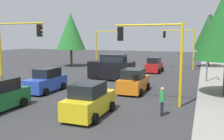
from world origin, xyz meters
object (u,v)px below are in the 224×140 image
object	(u,v)px
traffic_signal_far_left	(181,41)
tree_opposite_side	(71,31)
car_orange	(134,82)
delivery_van_black	(112,68)
pedestrian_crossing	(162,101)
traffic_signal_far_right	(107,41)
street_lamp_curbside	(208,40)
traffic_signal_near_right	(16,43)
car_red	(154,65)
car_blue	(46,81)
traffic_signal_near_left	(153,47)
car_yellow	(89,101)
tree_roadside_far	(210,31)

from	to	relation	value
traffic_signal_far_left	tree_opposite_side	size ratio (longest dim) A/B	0.68
traffic_signal_far_left	car_orange	world-z (taller)	traffic_signal_far_left
traffic_signal_far_left	tree_opposite_side	xyz separation A→B (m)	(2.00, -16.70, 1.47)
delivery_van_black	pedestrian_crossing	bearing A→B (deg)	34.32
traffic_signal_far_right	street_lamp_curbside	xyz separation A→B (m)	(10.39, 14.89, 0.35)
traffic_signal_near_right	car_red	bearing A→B (deg)	151.54
car_blue	car_red	world-z (taller)	same
tree_opposite_side	car_red	size ratio (longest dim) A/B	2.09
traffic_signal_near_left	car_red	xyz separation A→B (m)	(-15.69, -2.89, -3.02)
traffic_signal_far_right	car_blue	xyz separation A→B (m)	(19.16, 2.19, -3.10)
car_yellow	car_blue	xyz separation A→B (m)	(-4.56, -6.24, -0.00)
traffic_signal_far_right	pedestrian_crossing	world-z (taller)	traffic_signal_far_right
street_lamp_curbside	car_orange	xyz separation A→B (m)	(6.42, -5.73, -3.45)
traffic_signal_far_right	traffic_signal_far_left	bearing A→B (deg)	90.00
street_lamp_curbside	delivery_van_black	bearing A→B (deg)	-80.39
traffic_signal_near_left	tree_opposite_side	xyz separation A→B (m)	(-18.00, -16.67, 1.60)
traffic_signal_far_left	tree_roadside_far	world-z (taller)	tree_roadside_far
car_blue	pedestrian_crossing	distance (m)	10.66
car_red	delivery_van_black	bearing A→B (deg)	-21.91
traffic_signal_near_left	traffic_signal_far_right	bearing A→B (deg)	-150.39
tree_opposite_side	car_yellow	bearing A→B (deg)	32.30
traffic_signal_far_left	traffic_signal_far_right	size ratio (longest dim) A/B	1.01
traffic_signal_far_left	pedestrian_crossing	size ratio (longest dim) A/B	3.36
traffic_signal_near_left	car_orange	xyz separation A→B (m)	(-3.19, -2.20, -3.01)
car_blue	traffic_signal_far_right	bearing A→B (deg)	-173.49
car_blue	pedestrian_crossing	size ratio (longest dim) A/B	2.40
car_red	car_yellow	bearing A→B (deg)	-0.15
traffic_signal_near_left	car_yellow	xyz separation A→B (m)	(3.73, -2.94, -3.01)
tree_roadside_far	delivery_van_black	bearing A→B (deg)	-31.51
tree_opposite_side	delivery_van_black	distance (m)	15.24
traffic_signal_near_left	traffic_signal_far_right	size ratio (longest dim) A/B	0.98
traffic_signal_near_right	car_red	distance (m)	18.13
street_lamp_curbside	tree_opposite_side	size ratio (longest dim) A/B	0.83
traffic_signal_far_right	street_lamp_curbside	distance (m)	18.16
traffic_signal_near_right	car_blue	bearing A→B (deg)	110.66
traffic_signal_far_left	car_yellow	size ratio (longest dim) A/B	1.41
tree_roadside_far	car_blue	bearing A→B (deg)	-29.31
tree_opposite_side	car_yellow	size ratio (longest dim) A/B	2.07
traffic_signal_near_right	car_blue	xyz separation A→B (m)	(-0.84, 2.21, -3.21)
car_orange	pedestrian_crossing	world-z (taller)	car_orange
car_yellow	car_blue	distance (m)	7.73
street_lamp_curbside	tree_opposite_side	world-z (taller)	tree_opposite_side
street_lamp_curbside	tree_roadside_far	bearing A→B (deg)	178.81
traffic_signal_near_left	tree_roadside_far	distance (m)	24.36
car_yellow	car_red	world-z (taller)	same
traffic_signal_far_right	traffic_signal_near_right	world-z (taller)	traffic_signal_near_right
delivery_van_black	car_red	distance (m)	8.30
tree_opposite_side	car_orange	world-z (taller)	tree_opposite_side
traffic_signal_far_right	car_yellow	size ratio (longest dim) A/B	1.39
tree_roadside_far	car_orange	bearing A→B (deg)	-16.15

